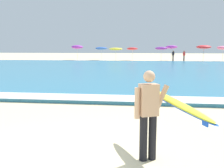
{
  "coord_description": "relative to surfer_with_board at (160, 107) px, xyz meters",
  "views": [
    {
      "loc": [
        1.46,
        -4.17,
        2.17
      ],
      "look_at": [
        0.56,
        3.11,
        1.1
      ],
      "focal_mm": 41.39,
      "sensor_mm": 36.0,
      "label": 1
    }
  ],
  "objects": [
    {
      "name": "beachgoer_near_row_mid",
      "position": [
        5.57,
        34.33,
        -0.18
      ],
      "size": [
        0.32,
        0.2,
        1.58
      ],
      "color": "#383842",
      "rests_on": "ground"
    },
    {
      "name": "beach_umbrella_7",
      "position": [
        11.42,
        35.73,
        0.95
      ],
      "size": [
        1.83,
        1.84,
        2.26
      ],
      "color": "beige",
      "rests_on": "ground"
    },
    {
      "name": "sea",
      "position": [
        -1.77,
        18.53,
        -0.96
      ],
      "size": [
        120.0,
        28.0,
        0.14
      ],
      "primitive_type": "cube",
      "color": "teal",
      "rests_on": "ground"
    },
    {
      "name": "beach_umbrella_3",
      "position": [
        -2.13,
        36.06,
        0.8
      ],
      "size": [
        1.72,
        1.74,
        2.08
      ],
      "color": "beige",
      "rests_on": "ground"
    },
    {
      "name": "beach_umbrella_5",
      "position": [
        3.92,
        36.15,
        1.06
      ],
      "size": [
        1.79,
        1.82,
        2.4
      ],
      "color": "beige",
      "rests_on": "ground"
    },
    {
      "name": "beach_umbrella_4",
      "position": [
        2.25,
        34.53,
        0.87
      ],
      "size": [
        1.89,
        1.92,
        2.18
      ],
      "color": "beige",
      "rests_on": "ground"
    },
    {
      "name": "beach_umbrella_6",
      "position": [
        8.26,
        34.13,
        1.08
      ],
      "size": [
        2.07,
        2.09,
        2.39
      ],
      "color": "beige",
      "rests_on": "ground"
    },
    {
      "name": "surfer_with_board",
      "position": [
        0.0,
        0.0,
        0.0
      ],
      "size": [
        1.36,
        2.6,
        1.73
      ],
      "color": "black",
      "rests_on": "ground"
    },
    {
      "name": "beach_umbrella_0",
      "position": [
        -11.18,
        36.73,
        1.06
      ],
      "size": [
        1.92,
        1.94,
        2.41
      ],
      "color": "beige",
      "rests_on": "ground"
    },
    {
      "name": "surf_foam",
      "position": [
        -1.77,
        5.13,
        -0.88
      ],
      "size": [
        120.0,
        1.31,
        0.01
      ],
      "primitive_type": "cube",
      "color": "white",
      "rests_on": "sea"
    },
    {
      "name": "beach_umbrella_2",
      "position": [
        -4.59,
        34.62,
        0.77
      ],
      "size": [
        2.09,
        2.09,
        2.01
      ],
      "color": "beige",
      "rests_on": "ground"
    },
    {
      "name": "beach_umbrella_1",
      "position": [
        -7.18,
        36.66,
        0.83
      ],
      "size": [
        1.95,
        1.97,
        2.14
      ],
      "color": "beige",
      "rests_on": "ground"
    },
    {
      "name": "beachgoer_near_row_left",
      "position": [
        4.04,
        34.77,
        -0.18
      ],
      "size": [
        0.32,
        0.2,
        1.58
      ],
      "color": "#383842",
      "rests_on": "ground"
    }
  ]
}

